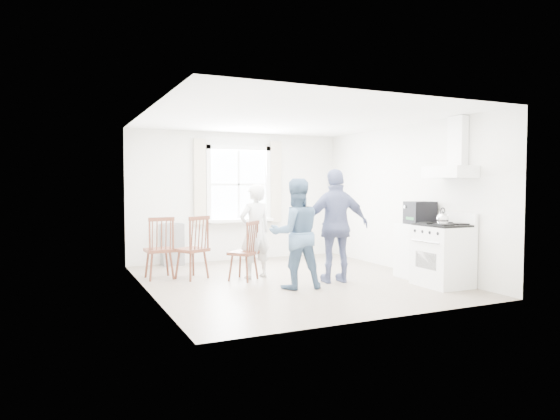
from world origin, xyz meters
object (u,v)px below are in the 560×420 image
at_px(windsor_chair_b, 161,241).
at_px(person_right, 336,226).
at_px(person_left, 255,231).
at_px(person_mid, 296,234).
at_px(gas_stove, 443,255).
at_px(low_cabinet, 416,251).
at_px(windsor_chair_a, 249,244).
at_px(stereo_stack, 420,213).
at_px(windsor_chair_c, 196,240).

height_order(windsor_chair_b, person_right, person_right).
relative_size(person_left, person_mid, 0.95).
xyz_separation_m(gas_stove, person_mid, (-2.11, 0.79, 0.34)).
bearing_deg(gas_stove, low_cabinet, 84.32).
bearing_deg(windsor_chair_a, low_cabinet, -19.98).
height_order(gas_stove, low_cabinet, gas_stove).
height_order(low_cabinet, windsor_chair_b, windsor_chair_b).
bearing_deg(gas_stove, stereo_stack, 82.05).
relative_size(low_cabinet, windsor_chair_b, 0.87).
xyz_separation_m(stereo_stack, person_mid, (-2.20, 0.16, -0.27)).
bearing_deg(person_right, person_mid, 21.04).
bearing_deg(person_right, windsor_chair_b, -18.09).
bearing_deg(gas_stove, windsor_chair_b, 148.78).
bearing_deg(stereo_stack, windsor_chair_b, 156.74).
relative_size(gas_stove, low_cabinet, 1.24).
xyz_separation_m(stereo_stack, windsor_chair_c, (-3.36, 1.45, -0.45)).
relative_size(windsor_chair_a, windsor_chair_b, 0.94).
xyz_separation_m(stereo_stack, windsor_chair_a, (-2.61, 1.01, -0.49)).
bearing_deg(windsor_chair_c, person_right, -30.48).
relative_size(windsor_chair_c, person_right, 0.58).
distance_m(windsor_chair_a, windsor_chair_b, 1.44).
height_order(stereo_stack, person_mid, person_mid).
distance_m(stereo_stack, person_left, 2.73).
distance_m(stereo_stack, windsor_chair_a, 2.85).
bearing_deg(windsor_chair_b, windsor_chair_c, -23.09).
bearing_deg(windsor_chair_c, windsor_chair_a, -30.23).
bearing_deg(gas_stove, person_mid, 159.48).
bearing_deg(person_right, person_left, -29.72).
relative_size(windsor_chair_a, person_left, 0.62).
xyz_separation_m(low_cabinet, person_mid, (-2.18, 0.09, 0.37)).
xyz_separation_m(low_cabinet, stereo_stack, (0.02, -0.07, 0.64)).
xyz_separation_m(low_cabinet, windsor_chair_a, (-2.59, 0.94, 0.14)).
distance_m(low_cabinet, person_left, 2.68).
height_order(person_left, person_right, person_right).
xyz_separation_m(stereo_stack, windsor_chair_b, (-3.89, 1.67, -0.46)).
bearing_deg(person_left, windsor_chair_b, -28.61).
height_order(windsor_chair_a, person_left, person_left).
height_order(stereo_stack, person_right, person_right).
bearing_deg(windsor_chair_b, low_cabinet, -22.52).
distance_m(low_cabinet, windsor_chair_a, 2.76).
distance_m(gas_stove, person_left, 2.98).
height_order(low_cabinet, stereo_stack, stereo_stack).
distance_m(gas_stove, stereo_stack, 0.88).
height_order(gas_stove, windsor_chair_a, gas_stove).
relative_size(windsor_chair_a, person_right, 0.54).
xyz_separation_m(windsor_chair_c, person_mid, (1.16, -1.29, 0.18)).
height_order(gas_stove, person_right, person_right).
bearing_deg(person_right, gas_stove, 155.72).
relative_size(low_cabinet, person_left, 0.58).
bearing_deg(windsor_chair_b, person_left, -18.73).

